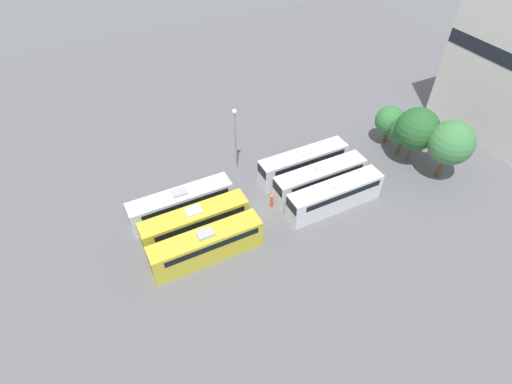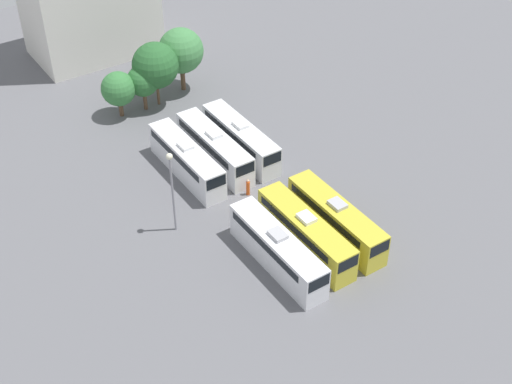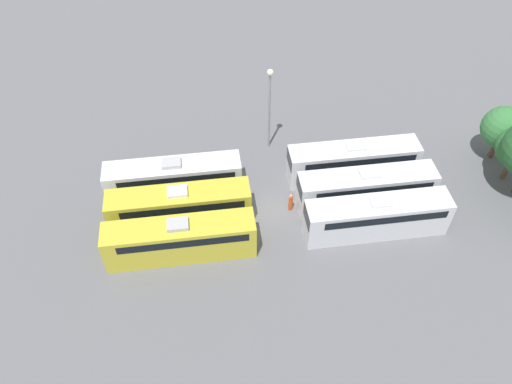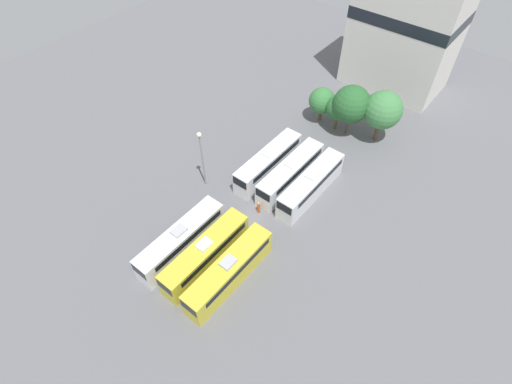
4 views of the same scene
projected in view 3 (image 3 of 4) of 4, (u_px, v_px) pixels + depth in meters
The scene contains 10 objects.
ground_plane at pixel (273, 211), 42.71m from camera, with size 115.74×115.74×0.00m, color slate.
bus_0 at pixel (174, 178), 42.84m from camera, with size 2.44×11.60×3.73m.
bus_1 at pixel (180, 206), 40.60m from camera, with size 2.44×11.60×3.73m.
bus_2 at pixel (181, 239), 38.29m from camera, with size 2.44×11.60×3.73m.
bus_3 at pixel (353, 161), 44.32m from camera, with size 2.44×11.60×3.73m.
bus_4 at pixel (367, 188), 42.01m from camera, with size 2.44×11.60×3.73m.
bus_5 at pixel (377, 216), 39.85m from camera, with size 2.44×11.60×3.73m.
worker_person at pixel (291, 203), 42.22m from camera, with size 0.36×0.36×1.82m.
light_pole at pixel (270, 97), 44.30m from camera, with size 0.60×0.60×8.59m.
tree_0 at pixel (503, 128), 44.94m from camera, with size 3.90×3.90×5.43m.
Camera 3 is at (27.71, -5.24, 32.15)m, focal length 35.00 mm.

